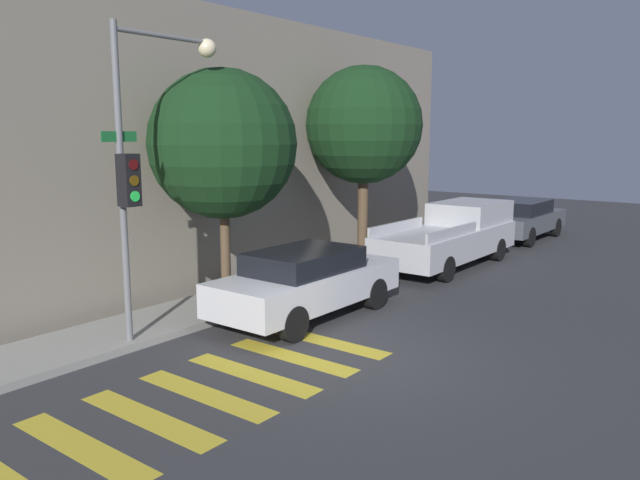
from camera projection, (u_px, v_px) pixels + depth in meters
name	position (u px, v px, depth m)	size (l,w,h in m)	color
ground_plane	(349.00, 358.00, 10.82)	(60.00, 60.00, 0.00)	#333335
sidewalk	(191.00, 313.00, 13.28)	(26.00, 1.81, 0.14)	gray
building_row	(70.00, 151.00, 15.32)	(26.00, 6.00, 6.86)	gray
crosswalk	(205.00, 394.00, 9.28)	(6.49, 2.60, 0.00)	gold
traffic_light_pole	(146.00, 145.00, 11.07)	(2.61, 0.56, 5.72)	slate
sedan_near_corner	(307.00, 281.00, 13.08)	(4.54, 1.80, 1.47)	silver
pickup_truck	(452.00, 235.00, 18.42)	(5.69, 1.98, 1.78)	#BCBCC1
sedan_middle	(521.00, 218.00, 22.90)	(4.62, 1.85, 1.45)	#4C5156
tree_near_corner	(223.00, 144.00, 13.29)	(3.20, 3.20, 5.22)	brown
tree_midblock	(364.00, 126.00, 17.44)	(3.28, 3.28, 5.73)	brown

